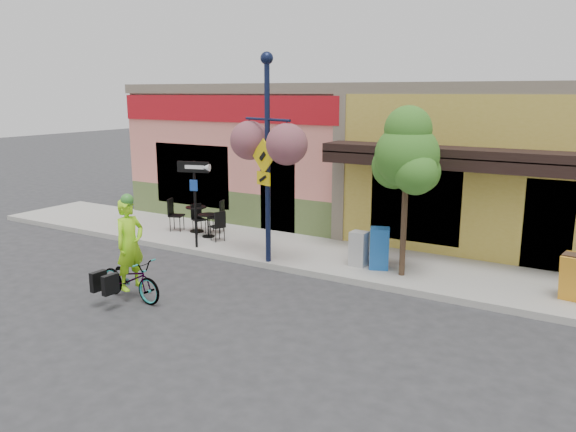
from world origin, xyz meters
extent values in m
plane|color=#2D2D30|center=(0.00, 0.00, 0.00)|extent=(90.00, 90.00, 0.00)
cube|color=#9E9B93|center=(0.00, 2.00, 0.07)|extent=(24.00, 3.00, 0.15)
cube|color=#A8A59E|center=(0.00, 0.55, 0.07)|extent=(24.00, 0.12, 0.15)
imported|color=maroon|center=(-2.84, -2.69, 0.45)|extent=(1.73, 0.68, 0.90)
imported|color=#9FF419|center=(-2.79, -2.69, 0.95)|extent=(0.49, 0.71, 1.89)
camera|label=1|loc=(5.69, -10.56, 4.26)|focal=35.00mm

